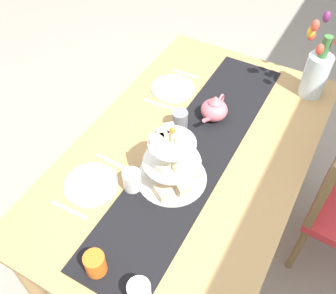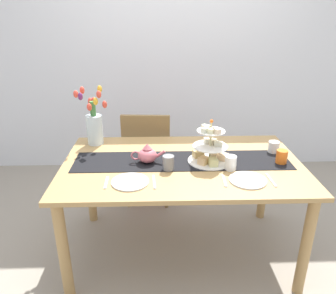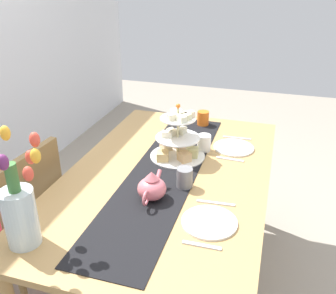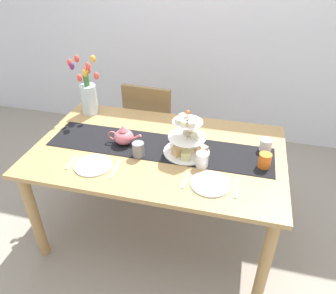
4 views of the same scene
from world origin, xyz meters
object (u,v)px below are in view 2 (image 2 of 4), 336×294
Objects in this scene: teapot at (147,155)px; dinner_plate_left at (130,182)px; dining_table at (182,175)px; chair_left at (147,154)px; cream_jug at (274,147)px; tulip_vase at (94,124)px; knife_left at (154,182)px; mug_grey at (168,163)px; fork_left at (106,182)px; knife_right at (271,180)px; mug_orange at (282,157)px; fork_right at (224,181)px; mug_white_text at (231,163)px; dinner_plate_right at (248,180)px; tiered_cake_stand at (210,150)px.

teapot reaches higher than dinner_plate_left.
dining_table is 0.79m from chair_left.
chair_left reaches higher than cream_jug.
knife_left is (0.46, -0.64, -0.16)m from tulip_vase.
teapot is 2.51× the size of mug_grey.
knife_right is (1.01, 0.00, 0.00)m from fork_left.
dinner_plate_left reaches higher than dining_table.
knife_right is at bearing -121.10° from mug_orange.
dinner_plate_left is 0.87m from knife_right.
fork_right is at bearing -35.66° from tulip_vase.
cream_jug is (0.68, 0.15, 0.14)m from dining_table.
fork_left is at bearing -130.77° from teapot.
knife_right is 0.28m from mug_white_text.
mug_white_text is at bearing -55.85° from chair_left.
dinner_plate_left is 2.42× the size of mug_white_text.
chair_left is 9.58× the size of mug_white_text.
tulip_vase is at bearing 116.38° from dinner_plate_left.
fork_right is at bearing 180.00° from knife_right.
dinner_plate_right is 2.42× the size of mug_orange.
mug_orange is (0.78, 0.08, -0.00)m from mug_grey.
tulip_vase reaches higher than dining_table.
fork_right is 0.50m from mug_orange.
fork_right is 0.38m from mug_grey.
knife_right is (1.19, -0.64, -0.16)m from tulip_vase.
teapot reaches higher than cream_jug.
dinner_plate_left is at bearing 180.00° from fork_right.
mug_orange reaches higher than cream_jug.
teapot is 1.59× the size of fork_left.
mug_grey is 1.00× the size of mug_white_text.
fork_left is 1.58× the size of mug_white_text.
tulip_vase is 0.81m from knife_left.
teapot is at bearing 99.57° from knife_left.
tulip_vase is 1.12m from fork_right.
dining_table is at bearing 49.03° from mug_grey.
knife_right is (0.15, 0.00, -0.00)m from dinner_plate_right.
mug_orange is (-0.01, -0.18, 0.01)m from cream_jug.
knife_left is (0.05, -0.28, -0.06)m from teapot.
fork_left is 0.88× the size of knife_left.
tiered_cake_stand is 0.52m from cream_jug.
tiered_cake_stand reaches higher than dinner_plate_right.
knife_left is at bearing 180.00° from dinner_plate_right.
tiered_cake_stand is at bearing 22.78° from fork_left.
fork_right is at bearing 180.00° from dinner_plate_right.
mug_white_text reaches higher than knife_right.
chair_left is at bearing 92.03° from teapot.
tulip_vase is at bearing 144.34° from fork_right.
knife_right is at bearing -39.75° from tiered_cake_stand.
dining_table is at bearing 55.59° from knife_left.
tulip_vase reaches higher than fork_right.
dining_table is 10.95× the size of fork_right.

